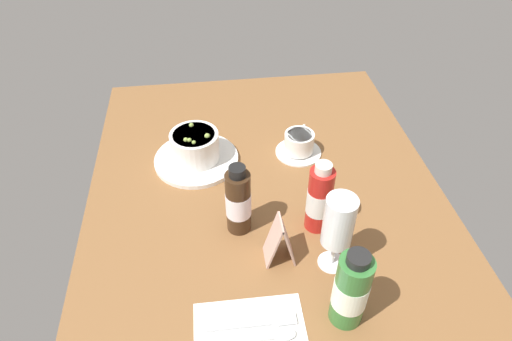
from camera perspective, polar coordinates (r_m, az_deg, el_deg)
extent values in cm
cube|color=brown|center=(105.34, 1.38, -3.82)|extent=(110.00, 84.00, 3.00)
cylinder|color=white|center=(114.20, -7.72, 1.45)|extent=(21.50, 21.50, 1.20)
cylinder|color=white|center=(111.51, -7.92, 3.15)|extent=(12.15, 12.15, 7.43)
cylinder|color=beige|center=(109.75, -8.06, 4.35)|extent=(10.45, 10.45, 1.60)
sphere|color=#819B45|center=(107.31, -8.63, 3.90)|extent=(1.10, 1.10, 1.10)
sphere|color=#819B45|center=(107.54, -9.09, 3.94)|extent=(1.19, 1.19, 1.19)
sphere|color=#819B45|center=(108.10, -6.34, 4.47)|extent=(1.38, 1.38, 1.38)
sphere|color=#819B45|center=(106.43, -8.06, 3.61)|extent=(1.03, 1.03, 1.03)
sphere|color=#819B45|center=(112.26, -8.38, 5.83)|extent=(1.26, 1.26, 1.26)
cube|color=white|center=(83.17, -0.78, -20.11)|extent=(13.57, 20.11, 0.30)
cube|color=silver|center=(83.35, -1.61, -19.34)|extent=(1.39, 14.01, 0.50)
cube|color=silver|center=(84.00, 3.99, -18.70)|extent=(2.25, 3.63, 0.40)
cube|color=silver|center=(82.03, -1.38, -21.03)|extent=(1.18, 13.01, 0.50)
ellipsoid|color=silver|center=(82.54, 3.78, -20.43)|extent=(2.40, 4.00, 0.60)
cylinder|color=white|center=(116.45, 5.51, 2.48)|extent=(12.01, 12.01, 0.90)
cylinder|color=white|center=(114.55, 5.61, 3.68)|extent=(7.70, 7.70, 5.23)
cylinder|color=#381B14|center=(113.28, 5.68, 4.52)|extent=(6.54, 6.54, 1.00)
torus|color=white|center=(118.22, 6.15, 5.15)|extent=(3.61, 2.23, 3.60)
cylinder|color=white|center=(92.52, 9.75, -11.62)|extent=(5.63, 5.63, 0.40)
cylinder|color=white|center=(89.81, 10.00, -10.29)|extent=(0.80, 0.80, 6.53)
cylinder|color=white|center=(83.17, 10.70, -6.51)|extent=(5.97, 5.97, 11.09)
cylinder|color=#F0E9C0|center=(84.40, 10.56, -7.27)|extent=(4.89, 4.89, 6.65)
cylinder|color=#382314|center=(92.01, -2.30, -4.17)|extent=(5.29, 5.29, 15.18)
cylinder|color=white|center=(92.23, -2.29, -4.30)|extent=(5.40, 5.40, 5.77)
cylinder|color=black|center=(86.05, -2.45, -0.14)|extent=(3.44, 3.44, 2.12)
cylinder|color=#B21E19|center=(93.08, 8.21, -3.78)|extent=(5.28, 5.28, 15.70)
cylinder|color=silver|center=(93.30, 8.19, -3.92)|extent=(5.38, 5.38, 5.97)
cylinder|color=silver|center=(87.12, 8.75, 0.30)|extent=(3.43, 3.43, 1.89)
cylinder|color=#337233|center=(79.72, 12.17, -15.01)|extent=(6.04, 6.04, 15.96)
cylinder|color=white|center=(79.98, 12.14, -15.14)|extent=(6.16, 6.16, 6.07)
cylinder|color=black|center=(72.67, 13.16, -11.13)|extent=(3.92, 3.92, 1.71)
cube|color=tan|center=(88.39, 4.05, -8.88)|extent=(5.44, 3.24, 10.90)
cube|color=tan|center=(88.01, 2.20, -9.08)|extent=(5.44, 3.24, 10.90)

